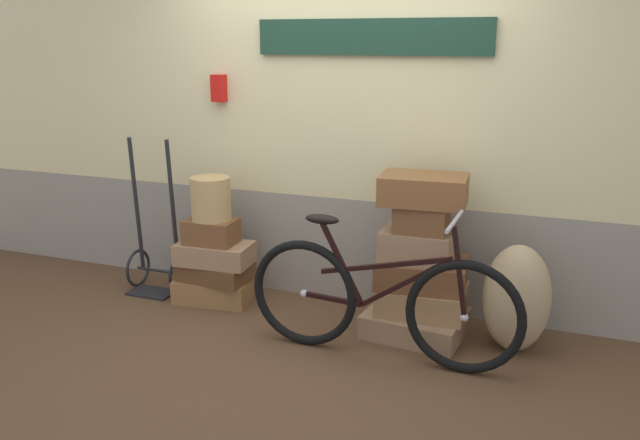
% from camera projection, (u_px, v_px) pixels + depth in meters
% --- Properties ---
extents(ground, '(9.70, 5.20, 0.06)m').
position_uv_depth(ground, '(300.00, 343.00, 4.39)').
color(ground, '#513823').
extents(station_building, '(7.70, 0.74, 2.85)m').
position_uv_depth(station_building, '(346.00, 110.00, 4.76)').
color(station_building, gray).
rests_on(station_building, ground).
extents(suitcase_0, '(0.60, 0.44, 0.18)m').
position_uv_depth(suitcase_0, '(216.00, 289.00, 5.02)').
color(suitcase_0, olive).
rests_on(suitcase_0, ground).
extents(suitcase_1, '(0.54, 0.36, 0.13)m').
position_uv_depth(suitcase_1, '(215.00, 271.00, 4.94)').
color(suitcase_1, brown).
rests_on(suitcase_1, suitcase_0).
extents(suitcase_2, '(0.57, 0.36, 0.16)m').
position_uv_depth(suitcase_2, '(215.00, 253.00, 4.89)').
color(suitcase_2, '#937051').
rests_on(suitcase_2, suitcase_1).
extents(suitcase_3, '(0.38, 0.27, 0.18)m').
position_uv_depth(suitcase_3, '(211.00, 232.00, 4.85)').
color(suitcase_3, brown).
rests_on(suitcase_3, suitcase_2).
extents(suitcase_4, '(0.69, 0.57, 0.16)m').
position_uv_depth(suitcase_4, '(415.00, 323.00, 4.43)').
color(suitcase_4, '#937051').
rests_on(suitcase_4, ground).
extents(suitcase_5, '(0.58, 0.44, 0.18)m').
position_uv_depth(suitcase_5, '(422.00, 299.00, 4.39)').
color(suitcase_5, '#9E754C').
rests_on(suitcase_5, suitcase_4).
extents(suitcase_6, '(0.62, 0.48, 0.18)m').
position_uv_depth(suitcase_6, '(421.00, 272.00, 4.36)').
color(suitcase_6, brown).
rests_on(suitcase_6, suitcase_5).
extents(suitcase_7, '(0.46, 0.33, 0.20)m').
position_uv_depth(suitcase_7, '(417.00, 245.00, 4.30)').
color(suitcase_7, '#937051').
rests_on(suitcase_7, suitcase_6).
extents(suitcase_8, '(0.34, 0.28, 0.18)m').
position_uv_depth(suitcase_8, '(422.00, 218.00, 4.23)').
color(suitcase_8, brown).
rests_on(suitcase_8, suitcase_7).
extents(suitcase_9, '(0.57, 0.42, 0.19)m').
position_uv_depth(suitcase_9, '(424.00, 189.00, 4.21)').
color(suitcase_9, brown).
rests_on(suitcase_9, suitcase_8).
extents(wicker_basket, '(0.29, 0.29, 0.31)m').
position_uv_depth(wicker_basket, '(211.00, 199.00, 4.80)').
color(wicker_basket, tan).
rests_on(wicker_basket, suitcase_3).
extents(luggage_trolley, '(0.42, 0.37, 1.21)m').
position_uv_depth(luggage_trolley, '(157.00, 257.00, 5.17)').
color(luggage_trolley, black).
rests_on(luggage_trolley, ground).
extents(burlap_sack, '(0.42, 0.36, 0.70)m').
position_uv_depth(burlap_sack, '(516.00, 298.00, 4.14)').
color(burlap_sack, tan).
rests_on(burlap_sack, ground).
extents(bicycle, '(1.73, 0.46, 0.94)m').
position_uv_depth(bicycle, '(380.00, 302.00, 4.03)').
color(bicycle, black).
rests_on(bicycle, ground).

